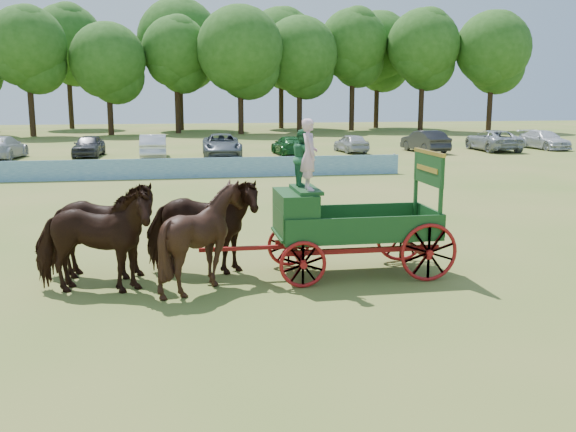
{
  "coord_description": "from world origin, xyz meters",
  "views": [
    {
      "loc": [
        0.0,
        -15.61,
        4.36
      ],
      "look_at": [
        2.74,
        0.11,
        1.3
      ],
      "focal_mm": 40.0,
      "sensor_mm": 36.0,
      "label": 1
    }
  ],
  "objects": [
    {
      "name": "parked_cars",
      "position": [
        2.07,
        29.93,
        0.76
      ],
      "size": [
        56.9,
        7.4,
        1.63
      ],
      "color": "silver",
      "rests_on": "ground"
    },
    {
      "name": "horse_wheel_right",
      "position": [
        0.54,
        -0.34,
        1.19
      ],
      "size": [
        2.99,
        1.74,
        2.38
      ],
      "primitive_type": "imported",
      "rotation": [
        0.0,
        0.0,
        1.4
      ],
      "color": "black",
      "rests_on": "ground"
    },
    {
      "name": "horse_wheel_left",
      "position": [
        0.54,
        -1.44,
        1.19
      ],
      "size": [
        2.26,
        2.03,
        2.38
      ],
      "primitive_type": "imported",
      "rotation": [
        0.0,
        0.0,
        1.62
      ],
      "color": "black",
      "rests_on": "ground"
    },
    {
      "name": "ground",
      "position": [
        0.0,
        0.0,
        0.0
      ],
      "size": [
        160.0,
        160.0,
        0.0
      ],
      "primitive_type": "plane",
      "color": "olive",
      "rests_on": "ground"
    },
    {
      "name": "treeline",
      "position": [
        -5.89,
        59.26,
        9.36
      ],
      "size": [
        88.69,
        23.36,
        15.45
      ],
      "color": "#382314",
      "rests_on": "ground"
    },
    {
      "name": "horse_lead_right",
      "position": [
        -1.86,
        -0.34,
        1.19
      ],
      "size": [
        3.0,
        1.78,
        2.38
      ],
      "primitive_type": "imported",
      "rotation": [
        0.0,
        0.0,
        1.38
      ],
      "color": "black",
      "rests_on": "ground"
    },
    {
      "name": "sponsor_banner",
      "position": [
        -1.0,
        18.0,
        0.53
      ],
      "size": [
        26.0,
        0.08,
        1.05
      ],
      "primitive_type": "cube",
      "color": "#1B5D94",
      "rests_on": "ground"
    },
    {
      "name": "horse_lead_left",
      "position": [
        -1.86,
        -1.44,
        1.19
      ],
      "size": [
        3.0,
        1.77,
        2.38
      ],
      "primitive_type": "imported",
      "rotation": [
        0.0,
        0.0,
        1.39
      ],
      "color": "black",
      "rests_on": "ground"
    },
    {
      "name": "farm_dray",
      "position": [
        3.52,
        -0.89,
        1.58
      ],
      "size": [
        6.0,
        2.0,
        3.79
      ],
      "color": "maroon",
      "rests_on": "ground"
    }
  ]
}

